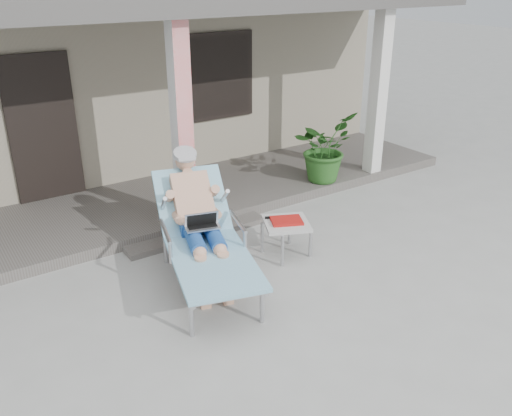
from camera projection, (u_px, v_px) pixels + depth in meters
ground at (280, 301)px, 5.84m from camera, size 60.00×60.00×0.00m
house at (76, 64)px, 10.11m from camera, size 10.40×5.40×3.30m
porch_deck at (161, 203)px, 8.09m from camera, size 10.00×2.00×0.15m
porch_overhang at (148, 11)px, 6.96m from camera, size 10.00×2.30×2.85m
porch_step at (198, 234)px, 7.23m from camera, size 2.00×0.30×0.07m
lounger at (200, 207)px, 5.98m from camera, size 1.36×2.26×1.42m
side_table at (286, 225)px, 6.64m from camera, size 0.71×0.71×0.48m
potted_palm at (324, 147)px, 8.60m from camera, size 1.23×1.16×1.08m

